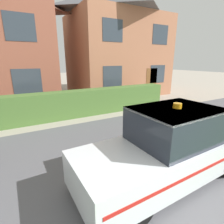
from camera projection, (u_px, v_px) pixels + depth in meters
name	position (u px, v px, depth m)	size (l,w,h in m)	color
road_strip	(113.00, 154.00, 5.13)	(28.00, 5.95, 0.01)	#5B5B60
garden_hedge	(82.00, 103.00, 8.63)	(9.65, 0.78, 1.26)	#4C7233
police_car	(168.00, 148.00, 3.96)	(4.29, 1.67, 1.76)	black
house_right	(117.00, 43.00, 13.83)	(7.38, 5.69, 7.85)	#A86B4C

